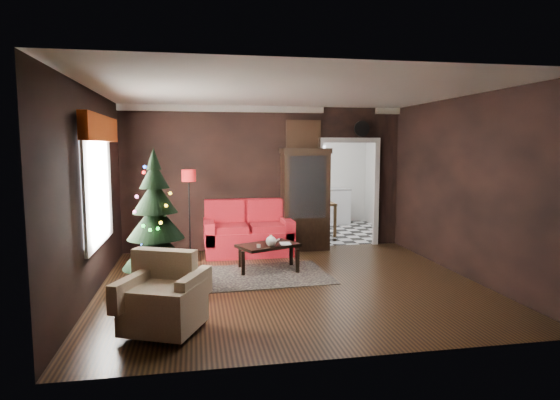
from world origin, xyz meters
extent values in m
plane|color=black|center=(0.00, 0.00, 0.00)|extent=(5.50, 5.50, 0.00)
plane|color=white|center=(0.00, 0.00, 2.80)|extent=(5.50, 5.50, 0.00)
plane|color=black|center=(0.00, 2.50, 1.40)|extent=(5.50, 0.00, 5.50)
plane|color=black|center=(0.00, -2.50, 1.40)|extent=(5.50, 0.00, 5.50)
plane|color=black|center=(-2.75, 0.00, 1.40)|extent=(0.00, 5.50, 5.50)
plane|color=black|center=(2.75, 0.00, 1.40)|extent=(0.00, 5.50, 5.50)
cube|color=white|center=(-2.71, 0.20, 1.45)|extent=(0.05, 1.60, 1.40)
cube|color=maroon|center=(-2.63, 0.20, 2.27)|extent=(0.12, 2.10, 0.35)
plane|color=silver|center=(1.70, 4.00, 0.00)|extent=(3.00, 3.00, 0.00)
cube|color=white|center=(1.70, 5.45, 1.70)|extent=(0.70, 0.06, 0.70)
cube|color=#584653|center=(-0.32, 0.51, 0.01)|extent=(2.07, 1.56, 0.01)
cylinder|color=beige|center=(-0.40, 0.59, 0.47)|extent=(0.08, 0.08, 0.06)
cylinder|color=white|center=(-0.17, 0.67, 0.47)|extent=(0.08, 0.08, 0.06)
imported|color=#896F5E|center=(-0.02, 0.75, 0.56)|extent=(0.17, 0.03, 0.23)
cylinder|color=white|center=(1.95, 2.45, 2.38)|extent=(0.32, 0.32, 0.06)
cube|color=#B78048|center=(0.75, 2.46, 2.25)|extent=(0.62, 0.05, 0.52)
cube|color=white|center=(1.70, 5.20, 0.45)|extent=(1.80, 0.60, 0.90)
camera|label=1|loc=(-1.37, -6.62, 2.02)|focal=30.10mm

